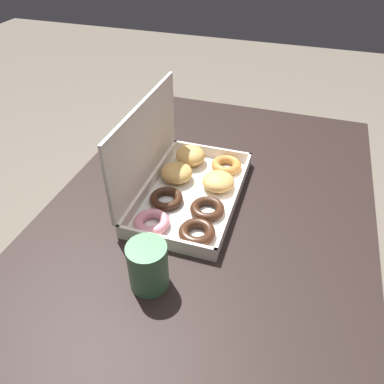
% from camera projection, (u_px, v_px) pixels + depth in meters
% --- Properties ---
extents(ground_plane, '(8.00, 8.00, 0.00)m').
position_uv_depth(ground_plane, '(202.00, 365.00, 1.43)').
color(ground_plane, '#6B6054').
extents(dining_table, '(1.25, 0.81, 0.78)m').
position_uv_depth(dining_table, '(206.00, 243.00, 1.01)').
color(dining_table, black).
rests_on(dining_table, ground_plane).
extents(donut_box, '(0.40, 0.25, 0.25)m').
position_uv_depth(donut_box, '(184.00, 179.00, 0.99)').
color(donut_box, silver).
rests_on(donut_box, dining_table).
extents(coffee_mug, '(0.08, 0.08, 0.11)m').
position_uv_depth(coffee_mug, '(148.00, 265.00, 0.74)').
color(coffee_mug, '#4C8456').
rests_on(coffee_mug, dining_table).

